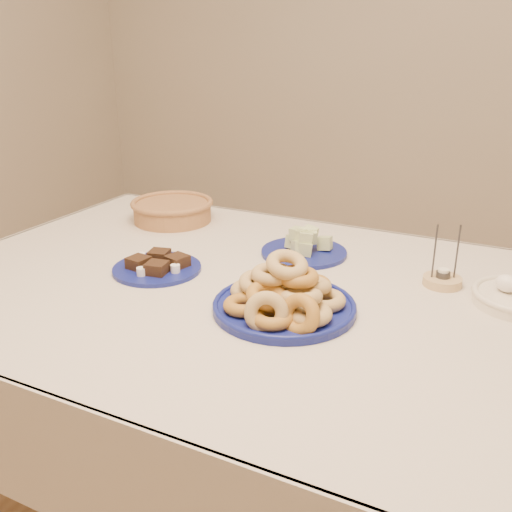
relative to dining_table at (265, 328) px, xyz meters
name	(u,v)px	position (x,y,z in m)	size (l,w,h in m)	color
dining_table	(265,328)	(0.00, 0.00, 0.00)	(1.71, 1.11, 0.75)	brown
donut_platter	(284,298)	(0.09, -0.10, 0.14)	(0.37, 0.37, 0.14)	navy
melon_plate	(305,245)	(0.00, 0.25, 0.13)	(0.29, 0.29, 0.08)	navy
brownie_plate	(157,266)	(-0.29, -0.02, 0.12)	(0.23, 0.23, 0.04)	navy
wicker_basket	(172,210)	(-0.50, 0.34, 0.14)	(0.35, 0.35, 0.07)	brown
candle_holder	(442,280)	(0.37, 0.21, 0.12)	(0.12, 0.12, 0.15)	tan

